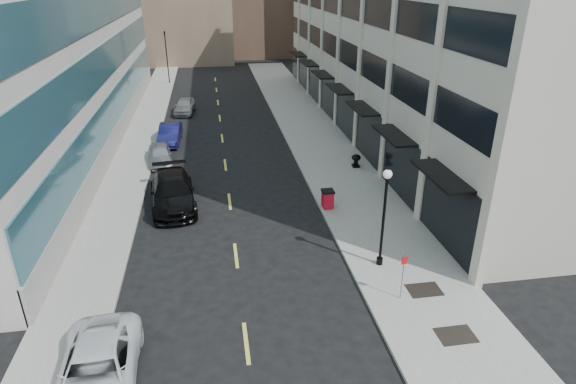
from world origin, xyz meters
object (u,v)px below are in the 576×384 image
object	(u,v)px
traffic_signal	(165,35)
car_black_pickup	(172,192)
car_white_van	(97,373)
car_grey_sedan	(185,106)
sign_post	(403,269)
car_silver_sedan	(160,155)
trash_bin	(328,198)
urn_planter	(356,159)
car_blue_sedan	(170,134)
lamppost	(384,209)

from	to	relation	value
traffic_signal	car_black_pickup	bearing A→B (deg)	-86.13
traffic_signal	car_white_van	size ratio (longest dim) A/B	1.32
car_grey_sedan	sign_post	distance (m)	32.28
car_silver_sedan	car_grey_sedan	bearing A→B (deg)	76.84
trash_bin	urn_planter	size ratio (longest dim) A/B	1.23
car_blue_sedan	trash_bin	world-z (taller)	car_blue_sedan
car_white_van	car_blue_sedan	bearing A→B (deg)	85.68
traffic_signal	lamppost	size ratio (longest dim) A/B	1.48
car_black_pickup	lamppost	size ratio (longest dim) A/B	1.26
car_white_van	lamppost	size ratio (longest dim) A/B	1.12
sign_post	urn_planter	bearing A→B (deg)	71.55
car_black_pickup	car_silver_sedan	distance (m)	7.12
car_white_van	traffic_signal	bearing A→B (deg)	88.27
traffic_signal	lamppost	xyz separation A→B (m)	(11.90, -42.00, -2.79)
car_blue_sedan	car_white_van	bearing A→B (deg)	-88.99
traffic_signal	trash_bin	distance (m)	37.94
car_black_pickup	sign_post	distance (m)	14.29
car_white_van	car_silver_sedan	bearing A→B (deg)	86.47
lamppost	traffic_signal	bearing A→B (deg)	105.82
car_black_pickup	traffic_signal	bearing A→B (deg)	87.82
car_silver_sedan	urn_planter	world-z (taller)	car_silver_sedan
car_white_van	lamppost	world-z (taller)	lamppost
traffic_signal	car_black_pickup	size ratio (longest dim) A/B	1.18
car_silver_sedan	sign_post	bearing A→B (deg)	-66.00
car_silver_sedan	car_white_van	bearing A→B (deg)	-98.68
car_white_van	car_blue_sedan	size ratio (longest dim) A/B	1.19
car_grey_sedan	sign_post	bearing A→B (deg)	-66.84
car_grey_sedan	urn_planter	world-z (taller)	car_grey_sedan
car_silver_sedan	car_grey_sedan	size ratio (longest dim) A/B	0.91
car_black_pickup	lamppost	distance (m)	12.67
car_white_van	urn_planter	distance (m)	21.96
traffic_signal	lamppost	world-z (taller)	traffic_signal
car_silver_sedan	trash_bin	world-z (taller)	car_silver_sedan
car_black_pickup	car_grey_sedan	size ratio (longest dim) A/B	1.39
car_white_van	car_black_pickup	bearing A→B (deg)	80.62
trash_bin	sign_post	xyz separation A→B (m)	(1.00, -8.56, 0.80)
traffic_signal	car_silver_sedan	bearing A→B (deg)	-87.79
car_blue_sedan	urn_planter	bearing A→B (deg)	-28.18
traffic_signal	car_silver_sedan	size ratio (longest dim) A/B	1.79
car_silver_sedan	sign_post	distance (m)	20.67
car_grey_sedan	lamppost	xyz separation A→B (m)	(9.60, -28.24, 2.20)
car_grey_sedan	traffic_signal	bearing A→B (deg)	105.34
traffic_signal	car_black_pickup	world-z (taller)	traffic_signal
traffic_signal	lamppost	distance (m)	43.74
car_silver_sedan	urn_planter	distance (m)	13.62
car_blue_sedan	trash_bin	distance (m)	16.49
car_white_van	car_black_pickup	size ratio (longest dim) A/B	0.89
car_blue_sedan	lamppost	bearing A→B (deg)	-59.11
urn_planter	car_grey_sedan	bearing A→B (deg)	126.16
car_black_pickup	urn_planter	distance (m)	12.59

